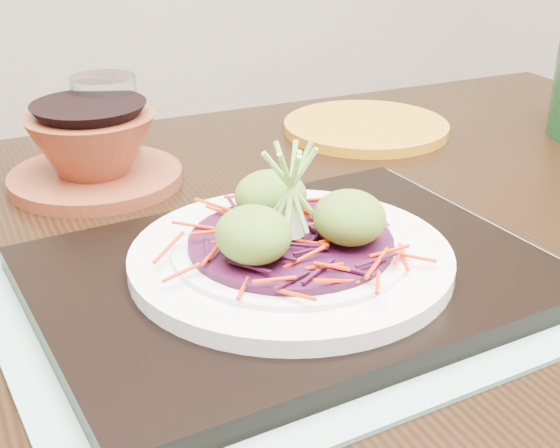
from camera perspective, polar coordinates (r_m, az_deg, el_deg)
name	(u,v)px	position (r m, az deg, el deg)	size (l,w,h in m)	color
dining_table	(256,388)	(0.65, -1.80, -11.89)	(1.28, 0.88, 0.78)	black
placemat	(291,288)	(0.57, 0.78, -4.69)	(0.41, 0.32, 0.00)	#7CA192
serving_tray	(291,276)	(0.57, 0.78, -3.82)	(0.36, 0.27, 0.02)	black
white_plate	(291,257)	(0.56, 0.79, -2.40)	(0.23, 0.23, 0.02)	white
cabbage_bed	(291,242)	(0.55, 0.80, -1.32)	(0.15, 0.15, 0.01)	#3A0B29
carrot_julienne	(291,233)	(0.55, 0.80, -0.66)	(0.18, 0.18, 0.01)	red
guacamole_scoops	(291,216)	(0.54, 0.84, 0.61)	(0.13, 0.11, 0.04)	#537422
scallion_garnish	(291,192)	(0.54, 0.82, 2.35)	(0.05, 0.05, 0.08)	#87C64F
water_glass	(107,122)	(0.81, -12.56, 7.30)	(0.06, 0.06, 0.09)	white
terracotta_bowl_set	(93,153)	(0.77, -13.49, 5.06)	(0.19, 0.19, 0.07)	maroon
yellow_plate	(366,127)	(0.92, 6.30, 7.06)	(0.19, 0.19, 0.01)	#BA7714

